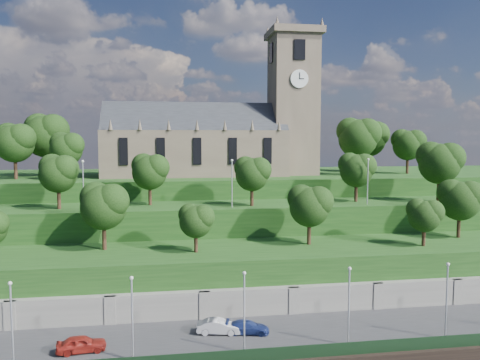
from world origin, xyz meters
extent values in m
cube|color=#2D2D30|center=(0.00, 6.00, 1.00)|extent=(160.00, 12.00, 2.00)
cube|color=black|center=(0.00, 0.60, 2.60)|extent=(160.00, 0.10, 1.20)
cube|color=slate|center=(0.00, 12.00, 2.50)|extent=(160.00, 2.00, 5.00)
cube|color=slate|center=(-25.00, 11.20, 2.50)|extent=(1.20, 0.60, 5.00)
cube|color=slate|center=(-15.00, 11.20, 2.50)|extent=(1.20, 0.60, 5.00)
cube|color=slate|center=(-5.00, 11.20, 2.50)|extent=(1.20, 0.60, 5.00)
cube|color=slate|center=(5.00, 11.20, 2.50)|extent=(1.20, 0.60, 5.00)
cube|color=slate|center=(15.00, 11.20, 2.50)|extent=(1.20, 0.60, 5.00)
cube|color=slate|center=(25.00, 11.20, 2.50)|extent=(1.20, 0.60, 5.00)
cube|color=#193D14|center=(0.00, 18.00, 4.00)|extent=(160.00, 12.00, 8.00)
cube|color=#193D14|center=(0.00, 29.00, 6.00)|extent=(160.00, 10.00, 12.00)
cube|color=#193D14|center=(0.00, 50.00, 7.50)|extent=(160.00, 32.00, 15.00)
cube|color=brown|center=(-4.00, 46.00, 19.00)|extent=(32.00, 12.00, 8.00)
cube|color=#24272C|center=(-4.00, 46.00, 23.00)|extent=(32.00, 10.18, 10.18)
cone|color=brown|center=(-18.00, 40.00, 23.90)|extent=(0.70, 0.70, 1.80)
cone|color=brown|center=(-13.33, 40.00, 23.90)|extent=(0.70, 0.70, 1.80)
cone|color=brown|center=(-8.67, 40.00, 23.90)|extent=(0.70, 0.70, 1.80)
cone|color=brown|center=(-4.00, 40.00, 23.90)|extent=(0.70, 0.70, 1.80)
cone|color=brown|center=(0.67, 40.00, 23.90)|extent=(0.70, 0.70, 1.80)
cone|color=brown|center=(5.33, 40.00, 23.90)|extent=(0.70, 0.70, 1.80)
cone|color=brown|center=(10.00, 40.00, 23.90)|extent=(0.70, 0.70, 1.80)
cube|color=black|center=(-16.00, 39.92, 19.50)|extent=(1.40, 0.25, 4.50)
cube|color=black|center=(-10.00, 39.92, 19.50)|extent=(1.40, 0.25, 4.50)
cube|color=black|center=(-4.00, 39.92, 19.50)|extent=(1.40, 0.25, 4.50)
cube|color=black|center=(2.00, 39.92, 19.50)|extent=(1.40, 0.25, 4.50)
cube|color=black|center=(8.00, 39.92, 19.50)|extent=(1.40, 0.25, 4.50)
cube|color=brown|center=(14.00, 46.00, 27.50)|extent=(8.00, 8.00, 25.00)
cube|color=brown|center=(14.00, 46.00, 40.60)|extent=(9.20, 9.20, 1.20)
cone|color=brown|center=(10.00, 42.00, 41.80)|extent=(0.80, 0.80, 1.60)
cone|color=brown|center=(10.00, 50.00, 41.80)|extent=(0.80, 0.80, 1.60)
cone|color=brown|center=(18.00, 42.00, 41.80)|extent=(0.80, 0.80, 1.60)
cone|color=brown|center=(18.00, 50.00, 41.80)|extent=(0.80, 0.80, 1.60)
cube|color=black|center=(14.00, 41.92, 37.00)|extent=(2.00, 0.25, 3.50)
cube|color=black|center=(14.00, 50.08, 37.00)|extent=(2.00, 0.25, 3.50)
cube|color=black|center=(9.92, 46.00, 37.00)|extent=(0.25, 2.00, 3.50)
cube|color=black|center=(18.08, 46.00, 37.00)|extent=(0.25, 2.00, 3.50)
cylinder|color=white|center=(14.00, 41.88, 32.00)|extent=(3.20, 0.30, 3.20)
cylinder|color=white|center=(18.12, 46.00, 32.00)|extent=(0.30, 3.20, 3.20)
cube|color=black|center=(14.00, 41.70, 32.50)|extent=(0.12, 0.05, 1.10)
cube|color=black|center=(14.40, 41.70, 32.00)|extent=(0.80, 0.05, 0.12)
cylinder|color=black|center=(-16.64, 20.00, 9.79)|extent=(0.52, 0.52, 3.59)
sphere|color=black|center=(-16.64, 20.00, 13.26)|extent=(5.58, 5.58, 5.58)
sphere|color=black|center=(-15.52, 19.44, 14.10)|extent=(4.19, 4.19, 4.19)
sphere|color=black|center=(-17.62, 20.70, 14.38)|extent=(3.91, 3.91, 3.91)
cylinder|color=black|center=(-5.57, 17.00, 9.27)|extent=(0.47, 0.47, 2.54)
sphere|color=black|center=(-5.57, 17.00, 11.72)|extent=(3.95, 3.95, 3.95)
sphere|color=black|center=(-4.78, 16.61, 12.31)|extent=(2.96, 2.96, 2.96)
sphere|color=black|center=(-6.26, 17.49, 12.51)|extent=(2.76, 2.76, 2.76)
cylinder|color=black|center=(9.09, 19.00, 9.66)|extent=(0.51, 0.51, 3.33)
sphere|color=black|center=(9.09, 19.00, 12.88)|extent=(5.17, 5.17, 5.17)
sphere|color=black|center=(10.13, 18.48, 13.65)|extent=(3.88, 3.88, 3.88)
sphere|color=black|center=(8.19, 19.65, 13.91)|extent=(3.62, 3.62, 3.62)
cylinder|color=black|center=(23.26, 16.00, 9.30)|extent=(0.48, 0.48, 2.60)
sphere|color=black|center=(23.26, 16.00, 11.82)|extent=(4.05, 4.05, 4.05)
sphere|color=black|center=(24.07, 15.60, 12.43)|extent=(3.04, 3.04, 3.04)
sphere|color=black|center=(22.55, 16.51, 12.63)|extent=(2.83, 2.83, 2.83)
cylinder|color=black|center=(30.74, 20.00, 9.73)|extent=(0.51, 0.51, 3.46)
sphere|color=black|center=(30.74, 20.00, 13.07)|extent=(5.38, 5.38, 5.38)
sphere|color=black|center=(31.81, 19.46, 13.88)|extent=(4.03, 4.03, 4.03)
sphere|color=black|center=(29.80, 20.67, 14.15)|extent=(3.77, 3.77, 3.77)
cylinder|color=black|center=(-23.62, 28.00, 13.63)|extent=(0.50, 0.50, 3.25)
sphere|color=black|center=(-23.62, 28.00, 16.77)|extent=(5.06, 5.06, 5.06)
sphere|color=black|center=(-22.61, 27.49, 17.53)|extent=(3.80, 3.80, 3.80)
sphere|color=black|center=(-24.50, 28.63, 17.78)|extent=(3.54, 3.54, 3.54)
cylinder|color=black|center=(-11.45, 30.00, 13.61)|extent=(0.50, 0.50, 3.23)
sphere|color=black|center=(-11.45, 30.00, 16.74)|extent=(5.02, 5.02, 5.02)
sphere|color=black|center=(-10.45, 29.50, 17.49)|extent=(3.77, 3.77, 3.77)
sphere|color=black|center=(-12.33, 30.63, 17.74)|extent=(3.52, 3.52, 3.52)
cylinder|color=black|center=(3.01, 27.00, 13.53)|extent=(0.50, 0.50, 3.06)
sphere|color=black|center=(3.01, 27.00, 16.49)|extent=(4.77, 4.77, 4.77)
sphere|color=black|center=(3.96, 26.52, 17.21)|extent=(3.57, 3.57, 3.57)
sphere|color=black|center=(2.17, 27.60, 17.45)|extent=(3.34, 3.34, 3.34)
cylinder|color=black|center=(19.49, 29.00, 13.61)|extent=(0.50, 0.50, 3.23)
sphere|color=black|center=(19.49, 29.00, 16.73)|extent=(5.02, 5.02, 5.02)
sphere|color=black|center=(20.50, 28.50, 17.48)|extent=(3.76, 3.76, 3.76)
sphere|color=black|center=(18.61, 29.63, 17.73)|extent=(3.51, 3.51, 3.51)
cylinder|color=black|center=(31.84, 27.00, 13.98)|extent=(0.54, 0.54, 3.95)
sphere|color=black|center=(31.84, 27.00, 17.80)|extent=(6.15, 6.15, 6.15)
sphere|color=black|center=(33.07, 26.39, 18.72)|extent=(4.61, 4.61, 4.61)
sphere|color=black|center=(30.76, 27.77, 19.03)|extent=(4.30, 4.30, 4.30)
cylinder|color=black|center=(-33.37, 42.00, 16.97)|extent=(0.54, 0.54, 3.95)
sphere|color=black|center=(-33.37, 42.00, 20.79)|extent=(6.14, 6.14, 6.14)
sphere|color=black|center=(-32.14, 41.39, 21.71)|extent=(4.61, 4.61, 4.61)
sphere|color=black|center=(-34.45, 42.77, 22.02)|extent=(4.30, 4.30, 4.30)
cylinder|color=black|center=(-30.01, 48.00, 17.38)|extent=(0.57, 0.57, 4.75)
sphere|color=black|center=(-30.01, 48.00, 21.97)|extent=(7.40, 7.40, 7.40)
sphere|color=black|center=(-28.53, 47.26, 23.08)|extent=(5.55, 5.55, 5.55)
sphere|color=black|center=(-31.30, 48.92, 23.45)|extent=(5.18, 5.18, 5.18)
cylinder|color=black|center=(-24.95, 40.00, 16.66)|extent=(0.51, 0.51, 3.31)
sphere|color=black|center=(-24.95, 40.00, 19.86)|extent=(5.15, 5.15, 5.15)
sphere|color=black|center=(-23.92, 39.48, 20.63)|extent=(3.86, 3.86, 3.86)
sphere|color=black|center=(-25.86, 40.64, 20.89)|extent=(3.61, 3.61, 3.61)
cylinder|color=black|center=(25.04, 42.00, 17.24)|extent=(0.56, 0.56, 4.48)
sphere|color=black|center=(25.04, 42.00, 21.57)|extent=(6.97, 6.97, 6.97)
sphere|color=black|center=(26.43, 41.30, 22.62)|extent=(5.23, 5.23, 5.23)
sphere|color=black|center=(23.82, 42.87, 22.97)|extent=(4.88, 4.88, 4.88)
cylinder|color=black|center=(30.64, 50.00, 17.19)|extent=(0.55, 0.55, 4.38)
sphere|color=black|center=(30.64, 50.00, 21.42)|extent=(6.81, 6.81, 6.81)
sphere|color=black|center=(32.00, 49.32, 22.44)|extent=(5.10, 5.10, 5.10)
sphere|color=black|center=(29.45, 50.85, 22.78)|extent=(4.76, 4.76, 4.76)
cylinder|color=black|center=(35.79, 44.00, 16.81)|extent=(0.52, 0.52, 3.62)
sphere|color=black|center=(35.79, 44.00, 20.30)|extent=(5.62, 5.62, 5.62)
sphere|color=black|center=(36.91, 43.44, 21.15)|extent=(4.22, 4.22, 4.22)
sphere|color=black|center=(34.80, 44.70, 21.43)|extent=(3.94, 3.94, 3.94)
cylinder|color=#B2B2B7|center=(-22.00, 2.50, 5.68)|extent=(0.16, 0.16, 7.35)
sphere|color=silver|center=(-22.00, 2.50, 9.47)|extent=(0.36, 0.36, 0.36)
cylinder|color=#B2B2B7|center=(-12.00, 2.50, 5.68)|extent=(0.16, 0.16, 7.35)
sphere|color=silver|center=(-12.00, 2.50, 9.47)|extent=(0.36, 0.36, 0.36)
cylinder|color=#B2B2B7|center=(-2.00, 2.50, 5.68)|extent=(0.16, 0.16, 7.35)
sphere|color=silver|center=(-2.00, 2.50, 9.47)|extent=(0.36, 0.36, 0.36)
cylinder|color=#B2B2B7|center=(8.00, 2.50, 5.68)|extent=(0.16, 0.16, 7.35)
sphere|color=silver|center=(8.00, 2.50, 9.47)|extent=(0.36, 0.36, 0.36)
cylinder|color=#B2B2B7|center=(18.00, 2.50, 5.68)|extent=(0.16, 0.16, 7.35)
sphere|color=silver|center=(18.00, 2.50, 9.47)|extent=(0.36, 0.36, 0.36)
cylinder|color=#B2B2B7|center=(-20.00, 26.00, 15.24)|extent=(0.16, 0.16, 6.47)
sphere|color=silver|center=(-20.00, 26.00, 18.59)|extent=(0.36, 0.36, 0.36)
cylinder|color=#B2B2B7|center=(0.00, 26.00, 15.24)|extent=(0.16, 0.16, 6.47)
sphere|color=silver|center=(0.00, 26.00, 18.59)|extent=(0.36, 0.36, 0.36)
cylinder|color=#B2B2B7|center=(20.00, 26.00, 15.24)|extent=(0.16, 0.16, 6.47)
sphere|color=silver|center=(20.00, 26.00, 18.59)|extent=(0.36, 0.36, 0.36)
imported|color=maroon|center=(-16.83, 4.89, 2.75)|extent=(4.62, 2.32, 1.51)
imported|color=#A5A4A9|center=(-3.88, 7.08, 2.72)|extent=(4.59, 2.29, 1.44)
imported|color=navy|center=(-0.99, 6.68, 2.64)|extent=(4.66, 2.65, 1.27)
camera|label=1|loc=(-8.54, -38.36, 21.66)|focal=35.00mm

